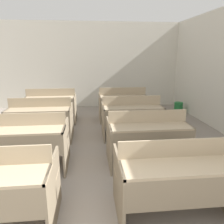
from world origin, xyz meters
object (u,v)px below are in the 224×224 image
at_px(bench_back_right, 123,103).
at_px(bench_second_right, 147,136).
at_px(bench_third_right, 132,115).
at_px(wastepaper_bin, 178,107).
at_px(bench_third_left, 41,118).
at_px(bench_second_left, 25,140).
at_px(bench_front_right, 176,177).
at_px(bench_back_left, 51,105).

bearing_deg(bench_back_right, bench_second_right, -89.40).
distance_m(bench_third_right, bench_back_right, 1.24).
relative_size(bench_third_right, wastepaper_bin, 4.01).
bearing_deg(bench_third_right, bench_third_left, -179.97).
relative_size(bench_second_left, bench_third_right, 1.00).
xyz_separation_m(bench_back_right, wastepaper_bin, (1.89, 0.69, -0.33)).
distance_m(bench_third_left, bench_back_right, 2.28).
bearing_deg(bench_second_left, bench_second_right, -0.62).
bearing_deg(bench_back_right, wastepaper_bin, 20.02).
relative_size(bench_second_right, wastepaper_bin, 4.01).
bearing_deg(wastepaper_bin, bench_front_right, -112.96).
bearing_deg(bench_front_right, bench_third_left, 127.80).
relative_size(bench_third_left, bench_third_right, 1.00).
height_order(bench_second_left, bench_third_left, same).
distance_m(bench_second_left, bench_second_right, 1.92).
relative_size(bench_third_left, bench_back_right, 1.00).
height_order(bench_second_right, bench_third_right, same).
bearing_deg(bench_third_right, wastepaper_bin, 45.81).
distance_m(bench_third_left, bench_third_right, 1.92).
relative_size(bench_front_right, bench_third_left, 1.00).
xyz_separation_m(bench_third_right, bench_back_left, (-1.91, 1.25, 0.00)).
bearing_deg(bench_second_left, bench_third_right, 32.99).
relative_size(bench_third_left, bench_back_left, 1.00).
xyz_separation_m(bench_second_left, bench_third_left, (-0.01, 1.23, 0.00)).
distance_m(bench_second_right, bench_back_right, 2.50).
distance_m(bench_front_right, wastepaper_bin, 4.80).
relative_size(bench_second_left, bench_second_right, 1.00).
bearing_deg(bench_second_left, wastepaper_bin, 39.95).
xyz_separation_m(bench_third_left, bench_back_left, (0.01, 1.25, 0.00)).
height_order(bench_front_right, bench_back_left, same).
xyz_separation_m(bench_second_left, bench_back_right, (1.89, 2.48, 0.00)).
relative_size(bench_third_left, wastepaper_bin, 4.01).
bearing_deg(wastepaper_bin, bench_back_left, -169.77).
xyz_separation_m(bench_third_right, wastepaper_bin, (1.88, 1.93, -0.33)).
xyz_separation_m(bench_front_right, bench_second_right, (0.01, 1.23, 0.00)).
bearing_deg(bench_second_right, wastepaper_bin, 59.72).
height_order(bench_second_right, wastepaper_bin, bench_second_right).
relative_size(bench_back_left, wastepaper_bin, 4.01).
bearing_deg(bench_third_right, bench_back_right, 90.46).
xyz_separation_m(bench_third_left, wastepaper_bin, (3.79, 1.93, -0.33)).
height_order(bench_second_right, bench_third_left, same).
relative_size(bench_front_right, bench_second_left, 1.00).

